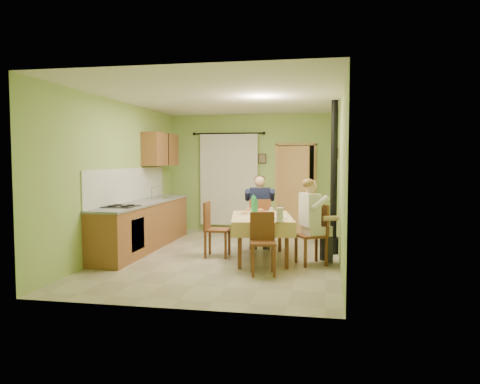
% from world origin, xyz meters
% --- Properties ---
extents(floor, '(4.00, 6.00, 0.01)m').
position_xyz_m(floor, '(0.00, 0.00, 0.00)').
color(floor, tan).
rests_on(floor, ground).
extents(room_shell, '(4.04, 6.04, 2.82)m').
position_xyz_m(room_shell, '(0.00, 0.00, 1.82)').
color(room_shell, '#9BBC60').
rests_on(room_shell, ground).
extents(kitchen_run, '(0.64, 3.64, 1.56)m').
position_xyz_m(kitchen_run, '(-1.71, 0.40, 0.48)').
color(kitchen_run, brown).
rests_on(kitchen_run, ground).
extents(upper_cabinets, '(0.35, 1.40, 0.70)m').
position_xyz_m(upper_cabinets, '(-1.82, 1.70, 1.95)').
color(upper_cabinets, brown).
rests_on(upper_cabinets, room_shell).
extents(curtain, '(1.70, 0.07, 2.22)m').
position_xyz_m(curtain, '(-0.55, 2.90, 1.26)').
color(curtain, black).
rests_on(curtain, ground).
extents(doorway, '(0.96, 0.41, 2.15)m').
position_xyz_m(doorway, '(1.03, 2.89, 1.05)').
color(doorway, black).
rests_on(doorway, ground).
extents(dining_table, '(1.30, 1.84, 0.76)m').
position_xyz_m(dining_table, '(0.68, -0.16, 0.38)').
color(dining_table, '#E0B679').
rests_on(dining_table, ground).
extents(tableware, '(0.93, 1.59, 0.33)m').
position_xyz_m(tableware, '(0.71, -0.26, 0.83)').
color(tableware, white).
rests_on(tableware, dining_table).
extents(chair_far, '(0.47, 0.47, 0.97)m').
position_xyz_m(chair_far, '(0.50, 0.88, 0.29)').
color(chair_far, brown).
rests_on(chair_far, ground).
extents(chair_near, '(0.44, 0.44, 0.93)m').
position_xyz_m(chair_near, '(0.85, -1.20, 0.29)').
color(chair_near, brown).
rests_on(chair_near, ground).
extents(chair_right, '(0.58, 0.58, 0.99)m').
position_xyz_m(chair_right, '(1.55, -0.38, 0.29)').
color(chair_right, brown).
rests_on(chair_right, ground).
extents(chair_left, '(0.43, 0.43, 0.98)m').
position_xyz_m(chair_left, '(-0.14, -0.07, 0.29)').
color(chair_left, brown).
rests_on(chair_left, ground).
extents(man_far, '(0.62, 0.52, 1.39)m').
position_xyz_m(man_far, '(0.49, 0.89, 0.88)').
color(man_far, '#141938').
rests_on(man_far, chair_far).
extents(man_right, '(0.62, 0.65, 1.39)m').
position_xyz_m(man_right, '(1.54, -0.39, 0.88)').
color(man_right, silver).
rests_on(man_right, chair_right).
extents(stove_flue, '(0.24, 0.24, 2.80)m').
position_xyz_m(stove_flue, '(1.90, 0.60, 1.02)').
color(stove_flue, black).
rests_on(stove_flue, ground).
extents(picture_back, '(0.19, 0.03, 0.23)m').
position_xyz_m(picture_back, '(0.25, 2.97, 1.75)').
color(picture_back, black).
rests_on(picture_back, room_shell).
extents(picture_right, '(0.03, 0.31, 0.21)m').
position_xyz_m(picture_right, '(1.97, 1.20, 1.85)').
color(picture_right, brown).
rests_on(picture_right, room_shell).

